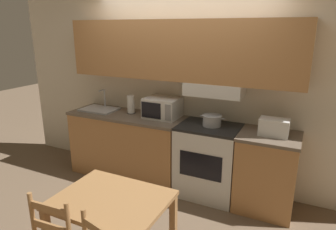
% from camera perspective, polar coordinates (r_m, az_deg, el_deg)
% --- Properties ---
extents(ground_plane, '(16.00, 16.00, 0.00)m').
position_cam_1_polar(ground_plane, '(4.48, 2.53, -11.47)').
color(ground_plane, brown).
extents(wall_back, '(5.46, 0.38, 2.55)m').
position_cam_1_polar(wall_back, '(3.93, 2.56, 8.39)').
color(wall_back, silver).
rests_on(wall_back, ground_plane).
extents(lower_counter_main, '(1.66, 0.61, 0.93)m').
position_cam_1_polar(lower_counter_main, '(4.36, -7.67, -5.68)').
color(lower_counter_main, '#B27A47').
rests_on(lower_counter_main, ground_plane).
extents(lower_counter_right_stub, '(0.67, 0.61, 0.93)m').
position_cam_1_polar(lower_counter_right_stub, '(3.74, 18.22, -10.28)').
color(lower_counter_right_stub, '#B27A47').
rests_on(lower_counter_right_stub, ground_plane).
extents(stove_range, '(0.75, 0.59, 0.93)m').
position_cam_1_polar(stove_range, '(3.87, 7.64, -8.59)').
color(stove_range, silver).
rests_on(stove_range, ground_plane).
extents(cooking_pot, '(0.31, 0.24, 0.14)m').
position_cam_1_polar(cooking_pot, '(3.69, 8.38, -0.95)').
color(cooking_pot, '#B7BABF').
rests_on(cooking_pot, stove_range).
extents(microwave, '(0.45, 0.38, 0.27)m').
position_cam_1_polar(microwave, '(3.98, -1.07, 1.40)').
color(microwave, silver).
rests_on(microwave, lower_counter_main).
extents(toaster, '(0.33, 0.20, 0.19)m').
position_cam_1_polar(toaster, '(3.52, 19.54, -2.20)').
color(toaster, silver).
rests_on(toaster, lower_counter_right_stub).
extents(sink_basin, '(0.50, 0.37, 0.29)m').
position_cam_1_polar(sink_basin, '(4.47, -12.93, 1.14)').
color(sink_basin, '#B7BABF').
rests_on(sink_basin, lower_counter_main).
extents(paper_towel_roll, '(0.12, 0.12, 0.25)m').
position_cam_1_polar(paper_towel_roll, '(4.21, -7.09, 1.99)').
color(paper_towel_roll, black).
rests_on(paper_towel_roll, lower_counter_main).
extents(dining_table, '(0.92, 0.72, 0.73)m').
position_cam_1_polar(dining_table, '(2.67, -10.66, -17.41)').
color(dining_table, '#9E7042').
rests_on(dining_table, ground_plane).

